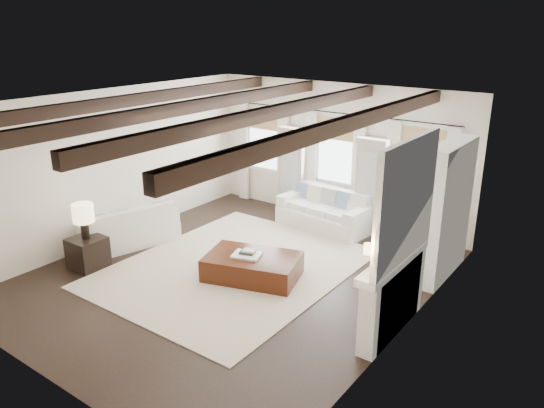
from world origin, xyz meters
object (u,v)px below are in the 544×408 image
Objects in this scene: side_table_front at (88,253)px; sofa_back at (325,212)px; ottoman at (253,267)px; sofa_left at (129,230)px; side_table_back at (291,198)px.

sofa_back is at bearing 59.96° from side_table_front.
sofa_back is 2.98m from ottoman.
ottoman is at bearing 6.16° from sofa_left.
ottoman is (0.22, -2.97, -0.14)m from sofa_back.
sofa_left is at bearing -130.40° from sofa_back.
ottoman is 3.18m from side_table_front.
side_table_front reaches higher than ottoman.
sofa_left reaches higher than side_table_front.
side_table_front is 0.94× the size of side_table_back.
sofa_back is 4.33m from sofa_left.
sofa_left is 1.20m from side_table_front.
sofa_back is 3.57× the size of side_table_front.
side_table_front is (-2.59, -4.47, -0.06)m from sofa_back.
side_table_front is at bearing -79.36° from sofa_left.
sofa_back reaches higher than ottoman.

